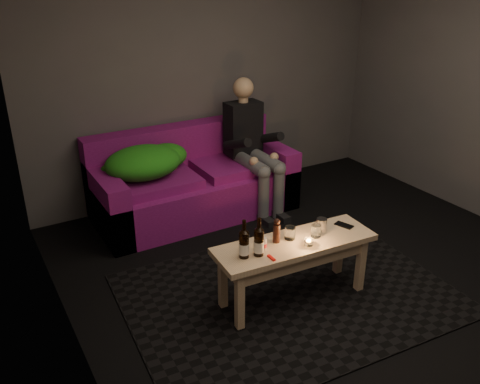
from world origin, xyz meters
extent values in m
plane|color=black|center=(0.00, 0.00, 0.00)|extent=(4.50, 4.50, 0.00)
plane|color=#4F4C4F|center=(0.00, 2.25, 1.30)|extent=(4.00, 0.00, 4.00)
plane|color=#4F4C4F|center=(-2.00, 0.00, 1.30)|extent=(0.00, 4.50, 4.50)
cube|color=black|center=(-0.46, 0.13, 0.01)|extent=(2.54, 1.92, 0.01)
cube|color=#700F60|center=(-0.47, 1.77, 0.21)|extent=(1.98, 0.89, 0.42)
cube|color=#700F60|center=(-0.47, 2.11, 0.63)|extent=(1.98, 0.22, 0.43)
cube|color=#700F60|center=(-1.36, 1.77, 0.31)|extent=(0.20, 0.89, 0.61)
cube|color=#700F60|center=(0.42, 1.77, 0.31)|extent=(0.20, 0.89, 0.61)
cube|color=#700F60|center=(-0.88, 1.72, 0.45)|extent=(0.74, 0.59, 0.10)
cube|color=#700F60|center=(-0.05, 1.72, 0.45)|extent=(0.74, 0.59, 0.10)
ellipsoid|color=#2B8718|center=(-0.98, 1.77, 0.65)|extent=(0.71, 0.55, 0.30)
ellipsoid|color=#2B8718|center=(-0.71, 1.91, 0.62)|extent=(0.43, 0.36, 0.24)
ellipsoid|color=#2B8718|center=(-1.20, 1.89, 0.58)|extent=(0.32, 0.26, 0.16)
cube|color=black|center=(0.13, 1.82, 0.80)|extent=(0.36, 0.22, 0.54)
sphere|color=tan|center=(0.13, 1.82, 1.22)|extent=(0.21, 0.21, 0.21)
cylinder|color=#4E5058|center=(0.04, 1.51, 0.52)|extent=(0.14, 0.49, 0.14)
cylinder|color=#4E5058|center=(0.22, 1.51, 0.52)|extent=(0.14, 0.49, 0.14)
cylinder|color=#4E5058|center=(0.04, 1.28, 0.25)|extent=(0.11, 0.11, 0.50)
cylinder|color=#4E5058|center=(0.22, 1.28, 0.25)|extent=(0.11, 0.11, 0.50)
cube|color=black|center=(0.04, 1.22, 0.03)|extent=(0.09, 0.22, 0.06)
cube|color=black|center=(0.22, 1.22, 0.03)|extent=(0.09, 0.22, 0.06)
cube|color=tan|center=(-0.46, 0.08, 0.47)|extent=(1.24, 0.47, 0.04)
cube|color=tan|center=(-0.46, 0.08, 0.40)|extent=(1.08, 0.37, 0.11)
cube|color=tan|center=(-0.99, -0.02, 0.23)|extent=(0.06, 0.06, 0.45)
cube|color=tan|center=(-0.97, 0.25, 0.23)|extent=(0.06, 0.06, 0.45)
cube|color=tan|center=(0.05, -0.09, 0.23)|extent=(0.06, 0.06, 0.45)
cube|color=tan|center=(0.06, 0.19, 0.23)|extent=(0.06, 0.06, 0.45)
cylinder|color=black|center=(-0.89, 0.08, 0.59)|extent=(0.07, 0.07, 0.19)
cylinder|color=white|center=(-0.89, 0.08, 0.56)|extent=(0.07, 0.07, 0.08)
cone|color=black|center=(-0.89, 0.08, 0.70)|extent=(0.07, 0.07, 0.03)
cylinder|color=black|center=(-0.89, 0.08, 0.73)|extent=(0.03, 0.03, 0.09)
cylinder|color=black|center=(-0.79, 0.06, 0.59)|extent=(0.07, 0.07, 0.19)
cylinder|color=white|center=(-0.79, 0.06, 0.56)|extent=(0.07, 0.07, 0.08)
cone|color=black|center=(-0.79, 0.06, 0.70)|extent=(0.07, 0.07, 0.03)
cylinder|color=black|center=(-0.79, 0.06, 0.73)|extent=(0.03, 0.03, 0.09)
cylinder|color=silver|center=(-0.72, 0.11, 0.54)|extent=(0.04, 0.04, 0.09)
cylinder|color=black|center=(-0.58, 0.14, 0.57)|extent=(0.06, 0.06, 0.14)
cylinder|color=white|center=(-0.47, 0.13, 0.54)|extent=(0.10, 0.10, 0.09)
cylinder|color=white|center=(-0.41, -0.01, 0.52)|extent=(0.06, 0.06, 0.05)
sphere|color=orange|center=(-0.41, -0.01, 0.53)|extent=(0.02, 0.02, 0.02)
cylinder|color=white|center=(-0.29, 0.07, 0.54)|extent=(0.09, 0.09, 0.09)
cylinder|color=#B2B3B9|center=(-0.21, 0.11, 0.55)|extent=(0.10, 0.10, 0.11)
cube|color=black|center=(0.01, 0.09, 0.50)|extent=(0.11, 0.15, 0.01)
cube|color=red|center=(-0.74, -0.03, 0.50)|extent=(0.02, 0.08, 0.01)
camera|label=1|loc=(-2.43, -2.49, 2.33)|focal=38.00mm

